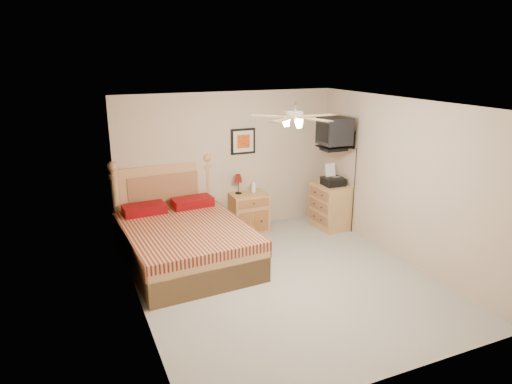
{
  "coord_description": "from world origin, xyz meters",
  "views": [
    {
      "loc": [
        -2.71,
        -5.24,
        3.1
      ],
      "look_at": [
        -0.05,
        0.9,
        1.08
      ],
      "focal_mm": 32.0,
      "sensor_mm": 36.0,
      "label": 1
    }
  ],
  "objects": [
    {
      "name": "wall_right",
      "position": [
        2.0,
        0.0,
        1.25
      ],
      "size": [
        0.04,
        4.5,
        2.5
      ],
      "primitive_type": "cube",
      "color": "tan",
      "rests_on": "ground"
    },
    {
      "name": "ceiling",
      "position": [
        0.0,
        0.0,
        2.5
      ],
      "size": [
        4.0,
        4.5,
        0.04
      ],
      "primitive_type": "cube",
      "color": "white",
      "rests_on": "ground"
    },
    {
      "name": "fax_machine",
      "position": [
        1.74,
        1.51,
        1.01
      ],
      "size": [
        0.36,
        0.38,
        0.38
      ],
      "primitive_type": null,
      "rotation": [
        0.0,
        0.0,
        -0.02
      ],
      "color": "black",
      "rests_on": "dresser"
    },
    {
      "name": "dresser",
      "position": [
        1.73,
        1.57,
        0.41
      ],
      "size": [
        0.51,
        0.72,
        0.83
      ],
      "primitive_type": "cube",
      "rotation": [
        0.0,
        0.0,
        0.03
      ],
      "color": "#A37845",
      "rests_on": "ground"
    },
    {
      "name": "magazine_lower",
      "position": [
        1.7,
        1.86,
        0.84
      ],
      "size": [
        0.24,
        0.29,
        0.02
      ],
      "primitive_type": "imported",
      "rotation": [
        0.0,
        0.0,
        0.24
      ],
      "color": "#B1A98D",
      "rests_on": "dresser"
    },
    {
      "name": "wall_back",
      "position": [
        0.0,
        2.25,
        1.25
      ],
      "size": [
        4.0,
        0.04,
        2.5
      ],
      "primitive_type": "cube",
      "color": "tan",
      "rests_on": "ground"
    },
    {
      "name": "magazine_upper",
      "position": [
        1.69,
        1.87,
        0.86
      ],
      "size": [
        0.21,
        0.28,
        0.02
      ],
      "primitive_type": "imported",
      "rotation": [
        0.0,
        0.0,
        0.03
      ],
      "color": "gray",
      "rests_on": "magazine_lower"
    },
    {
      "name": "floor",
      "position": [
        0.0,
        0.0,
        0.0
      ],
      "size": [
        4.5,
        4.5,
        0.0
      ],
      "primitive_type": "plane",
      "color": "gray",
      "rests_on": "ground"
    },
    {
      "name": "table_lamp",
      "position": [
        0.12,
        2.1,
        0.88
      ],
      "size": [
        0.25,
        0.25,
        0.36
      ],
      "primitive_type": null,
      "rotation": [
        0.0,
        0.0,
        0.38
      ],
      "color": "#5C0C08",
      "rests_on": "nightstand"
    },
    {
      "name": "nightstand",
      "position": [
        0.28,
        2.0,
        0.35
      ],
      "size": [
        0.67,
        0.51,
        0.7
      ],
      "primitive_type": "cube",
      "rotation": [
        0.0,
        0.0,
        -0.04
      ],
      "color": "#B0823C",
      "rests_on": "ground"
    },
    {
      "name": "wall_front",
      "position": [
        0.0,
        -2.25,
        1.25
      ],
      "size": [
        4.0,
        0.04,
        2.5
      ],
      "primitive_type": "cube",
      "color": "tan",
      "rests_on": "ground"
    },
    {
      "name": "bed",
      "position": [
        -1.13,
        1.12,
        0.74
      ],
      "size": [
        1.86,
        2.37,
        1.47
      ],
      "primitive_type": null,
      "rotation": [
        0.0,
        0.0,
        0.06
      ],
      "color": "#AC8349",
      "rests_on": "ground"
    },
    {
      "name": "wall_tv",
      "position": [
        1.75,
        1.34,
        1.81
      ],
      "size": [
        0.56,
        0.46,
        0.58
      ],
      "primitive_type": null,
      "color": "black",
      "rests_on": "wall_right"
    },
    {
      "name": "framed_picture",
      "position": [
        0.27,
        2.23,
        1.62
      ],
      "size": [
        0.46,
        0.04,
        0.46
      ],
      "primitive_type": "cube",
      "color": "black",
      "rests_on": "wall_back"
    },
    {
      "name": "lotion_bottle",
      "position": [
        0.39,
        2.04,
        0.82
      ],
      "size": [
        0.11,
        0.11,
        0.24
      ],
      "primitive_type": "imported",
      "rotation": [
        0.0,
        0.0,
        -0.17
      ],
      "color": "silver",
      "rests_on": "nightstand"
    },
    {
      "name": "wall_left",
      "position": [
        -2.0,
        0.0,
        1.25
      ],
      "size": [
        0.04,
        4.5,
        2.5
      ],
      "primitive_type": "cube",
      "color": "tan",
      "rests_on": "ground"
    },
    {
      "name": "ceiling_fan",
      "position": [
        0.0,
        -0.2,
        2.36
      ],
      "size": [
        1.14,
        1.14,
        0.28
      ],
      "primitive_type": null,
      "color": "white",
      "rests_on": "ceiling"
    }
  ]
}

